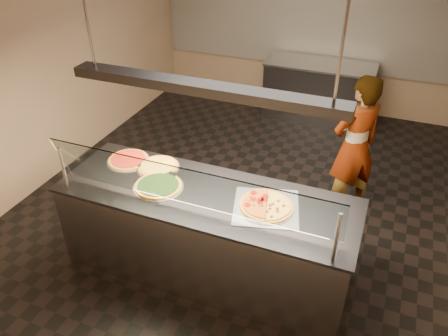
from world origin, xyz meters
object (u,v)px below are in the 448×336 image
at_px(sneeze_guard, 188,188).
at_px(prep_table, 318,91).
at_px(half_pizza_sausage, 279,208).
at_px(heat_lamp_housing, 203,88).
at_px(worker, 355,147).
at_px(pizza_spinach, 159,185).
at_px(perforated_tray, 266,207).
at_px(pizza_cheese, 158,166).
at_px(pizza_spatula, 167,170).
at_px(serving_counter, 207,233).
at_px(half_pizza_pepperoni, 254,201).
at_px(pizza_tomato, 128,159).

relative_size(sneeze_guard, prep_table, 1.47).
relative_size(half_pizza_sausage, heat_lamp_housing, 0.22).
xyz_separation_m(worker, heat_lamp_housing, (-1.12, -1.55, 1.12)).
xyz_separation_m(sneeze_guard, pizza_spinach, (-0.45, 0.28, -0.28)).
height_order(sneeze_guard, worker, worker).
relative_size(prep_table, worker, 1.02).
bearing_deg(perforated_tray, pizza_spinach, -175.69).
relative_size(pizza_cheese, pizza_spatula, 1.85).
relative_size(perforated_tray, half_pizza_sausage, 1.35).
xyz_separation_m(perforated_tray, pizza_spatula, (-1.06, 0.17, 0.02)).
relative_size(half_pizza_sausage, pizza_spatula, 2.20).
distance_m(pizza_spinach, worker, 2.25).
xyz_separation_m(pizza_cheese, prep_table, (0.89, 3.62, -0.48)).
xyz_separation_m(sneeze_guard, heat_lamp_housing, (-0.00, 0.34, 0.72)).
distance_m(serving_counter, half_pizza_sausage, 0.83).
distance_m(perforated_tray, heat_lamp_housing, 1.16).
height_order(sneeze_guard, pizza_spatula, sneeze_guard).
height_order(perforated_tray, half_pizza_pepperoni, half_pizza_pepperoni).
distance_m(half_pizza_pepperoni, heat_lamp_housing, 1.08).
bearing_deg(sneeze_guard, pizza_cheese, 137.03).
distance_m(pizza_tomato, worker, 2.46).
bearing_deg(heat_lamp_housing, perforated_tray, 1.70).
distance_m(serving_counter, pizza_tomato, 1.10).
relative_size(serving_counter, pizza_spatula, 12.04).
xyz_separation_m(half_pizza_pepperoni, pizza_tomato, (-1.41, 0.22, -0.02)).
bearing_deg(sneeze_guard, serving_counter, 90.00).
xyz_separation_m(pizza_cheese, heat_lamp_housing, (0.62, -0.23, 1.01)).
bearing_deg(pizza_cheese, sneeze_guard, -42.97).
bearing_deg(prep_table, pizza_spatula, -101.91).
xyz_separation_m(perforated_tray, pizza_cheese, (-1.18, 0.22, 0.01)).
distance_m(perforated_tray, pizza_cheese, 1.20).
relative_size(sneeze_guard, pizza_spinach, 5.39).
xyz_separation_m(perforated_tray, prep_table, (-0.29, 3.84, -0.47)).
bearing_deg(half_pizza_pepperoni, serving_counter, -177.78).
bearing_deg(pizza_spinach, sneeze_guard, -31.99).
height_order(serving_counter, pizza_spinach, pizza_spinach).
relative_size(serving_counter, heat_lamp_housing, 1.20).
bearing_deg(pizza_tomato, worker, 32.32).
distance_m(half_pizza_sausage, worker, 1.60).
relative_size(serving_counter, pizza_tomato, 6.50).
distance_m(serving_counter, heat_lamp_housing, 1.48).
relative_size(half_pizza_pepperoni, pizza_cheese, 1.19).
relative_size(pizza_tomato, heat_lamp_housing, 0.18).
distance_m(worker, heat_lamp_housing, 2.21).
bearing_deg(half_pizza_pepperoni, pizza_spinach, -175.11).
distance_m(pizza_spinach, pizza_tomato, 0.59).
bearing_deg(serving_counter, perforated_tray, 1.70).
relative_size(half_pizza_sausage, prep_table, 0.29).
relative_size(prep_table, heat_lamp_housing, 0.74).
distance_m(pizza_tomato, prep_table, 3.85).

